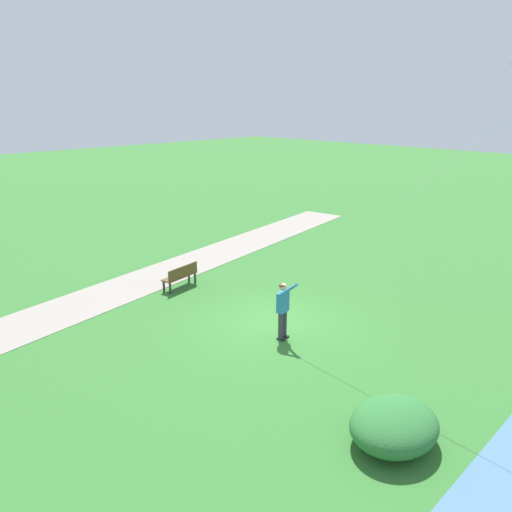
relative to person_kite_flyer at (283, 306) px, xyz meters
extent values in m
plane|color=#33702D|center=(0.91, -0.68, -1.05)|extent=(120.00, 120.00, 0.00)
cube|color=gray|center=(6.89, 1.32, -1.04)|extent=(7.56, 31.97, 0.02)
cube|color=#232328|center=(0.03, -0.12, -1.02)|extent=(0.26, 0.16, 0.06)
cylinder|color=#383842|center=(0.05, -0.11, -0.60)|extent=(0.14, 0.14, 0.82)
cube|color=#232328|center=(-0.02, 0.12, -1.02)|extent=(0.26, 0.16, 0.06)
cylinder|color=#383842|center=(0.00, 0.12, -0.60)|extent=(0.14, 0.14, 0.82)
cube|color=teal|center=(0.02, 0.00, 0.11)|extent=(0.30, 0.44, 0.60)
sphere|color=#DBB28E|center=(0.02, 0.00, 0.57)|extent=(0.22, 0.22, 0.22)
ellipsoid|color=#4C3319|center=(0.04, 0.01, 0.61)|extent=(0.27, 0.27, 0.13)
cylinder|color=teal|center=(-0.17, -0.13, 0.56)|extent=(0.56, 0.24, 0.43)
cylinder|color=teal|center=(-0.21, 0.04, 0.56)|extent=(0.48, 0.44, 0.43)
sphere|color=#DBB28E|center=(-0.35, -0.08, 0.69)|extent=(0.10, 0.10, 0.10)
pyramid|color=purple|center=(-4.92, -1.07, 5.97)|extent=(1.19, 1.70, 0.53)
cylinder|color=silver|center=(-2.80, -0.63, 3.13)|extent=(4.91, 1.12, 4.89)
cube|color=brown|center=(5.56, -0.42, -0.60)|extent=(0.68, 1.55, 0.05)
cube|color=brown|center=(5.37, -0.45, -0.37)|extent=(0.28, 1.49, 0.40)
cube|color=#2D2D33|center=(5.61, 0.27, -0.82)|extent=(0.07, 0.07, 0.45)
cube|color=#2D2D33|center=(5.29, 0.22, -0.82)|extent=(0.07, 0.07, 0.45)
cube|color=#2D2D33|center=(5.82, -1.06, -0.82)|extent=(0.07, 0.07, 0.45)
cube|color=#2D2D33|center=(5.51, -1.11, -0.82)|extent=(0.07, 0.07, 0.45)
ellipsoid|color=#2D7033|center=(-4.74, 1.94, -0.62)|extent=(1.69, 2.02, 0.86)
camera|label=1|loc=(-8.84, 10.06, 5.69)|focal=35.10mm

